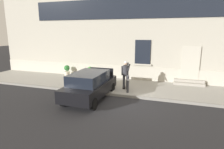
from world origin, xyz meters
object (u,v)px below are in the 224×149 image
bollard_far_left (75,79)px  planter_terracotta (90,72)px  hatchback_car_black (90,85)px  person_on_phone (126,73)px  planter_cream (67,70)px  bollard_near_person (128,83)px

bollard_far_left → planter_terracotta: bollard_far_left is taller
hatchback_car_black → person_on_phone: 2.43m
bollard_far_left → person_on_phone: person_on_phone is taller
bollard_far_left → planter_cream: bollard_far_left is taller
planter_terracotta → planter_cream: bearing=179.2°
planter_cream → person_on_phone: bearing=-21.4°
bollard_near_person → person_on_phone: 0.80m
planter_cream → planter_terracotta: same height
person_on_phone → planter_terracotta: bearing=159.4°
bollard_near_person → person_on_phone: size_ratio=0.60×
bollard_far_left → person_on_phone: bearing=10.9°
hatchback_car_black → bollard_near_person: 2.20m
hatchback_car_black → bollard_near_person: (1.80, 1.27, -0.08)m
hatchback_car_black → person_on_phone: size_ratio=2.32×
person_on_phone → planter_cream: person_on_phone is taller
bollard_near_person → hatchback_car_black: bearing=-144.7°
hatchback_car_black → bollard_near_person: bearing=35.3°
planter_terracotta → person_on_phone: bearing=-31.8°
bollard_far_left → planter_terracotta: (-0.19, 2.67, -0.11)m
planter_cream → planter_terracotta: (2.03, -0.03, 0.00)m
hatchback_car_black → bollard_far_left: hatchback_car_black is taller
planter_terracotta → bollard_far_left: bearing=-85.9°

